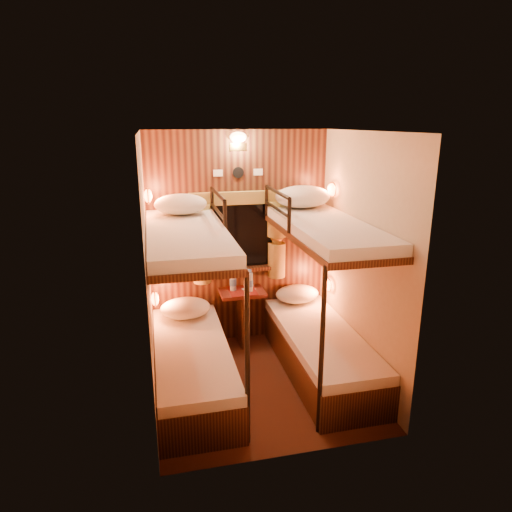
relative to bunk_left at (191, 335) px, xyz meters
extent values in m
plane|color=#38180F|center=(0.65, -0.07, -0.56)|extent=(2.10, 2.10, 0.00)
plane|color=silver|center=(0.65, -0.07, 1.84)|extent=(2.10, 2.10, 0.00)
plane|color=#C6B293|center=(0.65, 0.98, 0.64)|extent=(2.40, 0.00, 2.40)
plane|color=#C6B293|center=(0.65, -1.12, 0.64)|extent=(2.40, 0.00, 2.40)
plane|color=#C6B293|center=(-0.35, -0.07, 0.64)|extent=(0.00, 2.40, 2.40)
plane|color=#C6B293|center=(1.65, -0.07, 0.64)|extent=(0.00, 2.40, 2.40)
cube|color=black|center=(0.65, 0.97, 0.64)|extent=(2.00, 0.03, 2.40)
cube|color=black|center=(0.00, 0.00, -0.38)|extent=(0.70, 1.90, 0.35)
cube|color=white|center=(0.00, 0.00, -0.16)|extent=(0.68, 1.88, 0.10)
cube|color=black|center=(0.00, 0.00, 0.89)|extent=(0.70, 1.90, 0.06)
cube|color=white|center=(0.00, 0.00, 0.97)|extent=(0.68, 1.88, 0.10)
cylinder|color=black|center=(0.35, -0.90, 0.17)|extent=(0.04, 0.04, 1.45)
cylinder|color=black|center=(0.35, 0.88, 1.08)|extent=(0.04, 0.04, 0.32)
cylinder|color=black|center=(0.35, 0.03, 1.08)|extent=(0.04, 0.04, 0.32)
cylinder|color=black|center=(0.35, 0.46, 1.24)|extent=(0.04, 0.85, 0.04)
cylinder|color=black|center=(0.35, 0.46, 1.07)|extent=(0.03, 0.85, 0.03)
cube|color=black|center=(1.30, 0.00, -0.38)|extent=(0.70, 1.90, 0.35)
cube|color=white|center=(1.30, 0.00, -0.16)|extent=(0.68, 1.88, 0.10)
cube|color=black|center=(1.30, 0.00, 0.89)|extent=(0.70, 1.90, 0.06)
cube|color=white|center=(1.30, 0.00, 0.97)|extent=(0.68, 1.88, 0.10)
cylinder|color=black|center=(0.95, -0.90, 0.17)|extent=(0.04, 0.04, 1.45)
cylinder|color=black|center=(0.95, 0.88, 1.08)|extent=(0.04, 0.04, 0.32)
cylinder|color=black|center=(0.95, 0.03, 1.08)|extent=(0.04, 0.04, 0.32)
cylinder|color=black|center=(0.95, 0.46, 1.24)|extent=(0.04, 0.85, 0.04)
cylinder|color=black|center=(0.95, 0.46, 1.07)|extent=(0.03, 0.85, 0.03)
cube|color=black|center=(0.65, 0.95, 0.69)|extent=(0.98, 0.02, 0.78)
cube|color=black|center=(0.65, 0.94, 0.69)|extent=(0.90, 0.01, 0.70)
cube|color=black|center=(0.65, 0.90, 0.31)|extent=(1.00, 0.12, 0.04)
cube|color=olive|center=(0.65, 0.91, 1.12)|extent=(1.10, 0.06, 0.14)
cylinder|color=olive|center=(0.22, 0.90, 0.87)|extent=(0.22, 0.22, 0.40)
cylinder|color=olive|center=(0.22, 0.90, 0.64)|extent=(0.11, 0.11, 0.12)
cylinder|color=olive|center=(0.22, 0.90, 0.39)|extent=(0.20, 0.20, 0.40)
torus|color=gold|center=(0.22, 0.90, 0.64)|extent=(0.14, 0.14, 0.02)
cylinder|color=olive|center=(1.08, 0.90, 0.87)|extent=(0.22, 0.22, 0.40)
cylinder|color=olive|center=(1.08, 0.90, 0.64)|extent=(0.11, 0.11, 0.12)
cylinder|color=olive|center=(1.08, 0.90, 0.39)|extent=(0.20, 0.20, 0.40)
torus|color=gold|center=(1.08, 0.90, 0.64)|extent=(0.14, 0.14, 0.02)
cylinder|color=black|center=(0.65, 0.95, 1.39)|extent=(0.12, 0.02, 0.12)
cube|color=silver|center=(0.43, 0.95, 1.39)|extent=(0.10, 0.01, 0.07)
cube|color=silver|center=(0.87, 0.95, 1.39)|extent=(0.10, 0.01, 0.07)
cube|color=gold|center=(0.65, 0.95, 1.66)|extent=(0.18, 0.01, 0.08)
ellipsoid|color=#FFCC8C|center=(0.65, 0.93, 1.76)|extent=(0.18, 0.09, 0.11)
ellipsoid|color=#FF6126|center=(-0.31, 0.63, 0.14)|extent=(0.08, 0.20, 0.13)
torus|color=gold|center=(-0.31, 0.63, 0.14)|extent=(0.02, 0.17, 0.17)
ellipsoid|color=#FF6126|center=(-0.31, 0.63, 1.22)|extent=(0.08, 0.20, 0.13)
torus|color=gold|center=(-0.31, 0.63, 1.22)|extent=(0.02, 0.17, 0.17)
ellipsoid|color=#FF6126|center=(1.61, 0.63, 0.14)|extent=(0.08, 0.20, 0.13)
torus|color=gold|center=(1.61, 0.63, 0.14)|extent=(0.02, 0.17, 0.17)
ellipsoid|color=#FF6126|center=(1.61, 0.63, 1.22)|extent=(0.08, 0.20, 0.13)
torus|color=gold|center=(1.61, 0.63, 1.22)|extent=(0.02, 0.17, 0.17)
cube|color=maroon|center=(0.65, 0.78, 0.07)|extent=(0.50, 0.34, 0.04)
cube|color=black|center=(0.65, 0.78, -0.25)|extent=(0.08, 0.30, 0.61)
cube|color=maroon|center=(0.65, 0.78, 0.09)|extent=(0.30, 0.34, 0.01)
cylinder|color=#99BFE5|center=(0.55, 0.82, 0.20)|extent=(0.07, 0.07, 0.22)
cylinder|color=#4374C9|center=(0.55, 0.82, 0.19)|extent=(0.08, 0.08, 0.08)
cylinder|color=#4374C9|center=(0.55, 0.82, 0.34)|extent=(0.04, 0.04, 0.03)
cylinder|color=#99BFE5|center=(0.73, 0.75, 0.20)|extent=(0.07, 0.07, 0.22)
cylinder|color=#4374C9|center=(0.73, 0.75, 0.19)|extent=(0.07, 0.07, 0.08)
cylinder|color=#4374C9|center=(0.73, 0.75, 0.33)|extent=(0.04, 0.04, 0.03)
cube|color=silver|center=(0.69, 0.82, 0.09)|extent=(0.09, 0.08, 0.01)
cube|color=silver|center=(0.77, 0.80, 0.09)|extent=(0.08, 0.08, 0.00)
ellipsoid|color=white|center=(0.00, 0.64, 0.00)|extent=(0.54, 0.38, 0.21)
ellipsoid|color=white|center=(1.30, 0.78, 0.00)|extent=(0.51, 0.36, 0.20)
ellipsoid|color=white|center=(0.00, 0.61, 1.13)|extent=(0.52, 0.37, 0.21)
ellipsoid|color=white|center=(1.30, 0.69, 1.15)|extent=(0.60, 0.43, 0.24)
camera|label=1|loc=(-0.29, -3.93, 1.92)|focal=32.00mm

